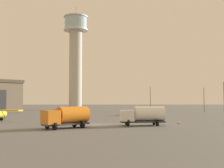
{
  "coord_description": "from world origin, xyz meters",
  "views": [
    {
      "loc": [
        1.47,
        -46.3,
        3.97
      ],
      "look_at": [
        3.35,
        33.38,
        8.5
      ],
      "focal_mm": 45.29,
      "sensor_mm": 36.0,
      "label": 1
    }
  ],
  "objects_px": {
    "traffic_cone_near_right": "(179,122)",
    "car_red": "(133,113)",
    "truck_fuel_tanker_orange": "(67,116)",
    "light_post_west": "(224,94)",
    "light_post_east": "(204,97)",
    "light_post_north": "(150,96)",
    "truck_fuel_tanker_white": "(144,115)",
    "traffic_cone_mid_apron": "(70,120)",
    "control_tower": "(76,53)"
  },
  "relations": [
    {
      "from": "truck_fuel_tanker_white",
      "to": "traffic_cone_near_right",
      "type": "distance_m",
      "value": 7.29
    },
    {
      "from": "traffic_cone_near_right",
      "to": "light_post_west",
      "type": "bearing_deg",
      "value": 58.65
    },
    {
      "from": "truck_fuel_tanker_orange",
      "to": "light_post_east",
      "type": "xyz_separation_m",
      "value": [
        38.17,
        53.05,
        3.25
      ]
    },
    {
      "from": "control_tower",
      "to": "light_post_north",
      "type": "xyz_separation_m",
      "value": [
        28.41,
        -18.0,
        -18.47
      ]
    },
    {
      "from": "control_tower",
      "to": "traffic_cone_near_right",
      "type": "distance_m",
      "value": 78.23
    },
    {
      "from": "truck_fuel_tanker_orange",
      "to": "control_tower",
      "type": "bearing_deg",
      "value": -122.46
    },
    {
      "from": "control_tower",
      "to": "light_post_north",
      "type": "bearing_deg",
      "value": -32.35
    },
    {
      "from": "light_post_east",
      "to": "truck_fuel_tanker_white",
      "type": "bearing_deg",
      "value": -118.59
    },
    {
      "from": "control_tower",
      "to": "light_post_east",
      "type": "relative_size",
      "value": 5.24
    },
    {
      "from": "traffic_cone_near_right",
      "to": "light_post_north",
      "type": "bearing_deg",
      "value": 86.07
    },
    {
      "from": "truck_fuel_tanker_orange",
      "to": "car_red",
      "type": "relative_size",
      "value": 1.39
    },
    {
      "from": "truck_fuel_tanker_orange",
      "to": "light_post_east",
      "type": "distance_m",
      "value": 65.44
    },
    {
      "from": "light_post_west",
      "to": "light_post_east",
      "type": "height_order",
      "value": "light_post_west"
    },
    {
      "from": "truck_fuel_tanker_white",
      "to": "control_tower",
      "type": "bearing_deg",
      "value": -80.04
    },
    {
      "from": "light_post_east",
      "to": "light_post_north",
      "type": "height_order",
      "value": "light_post_north"
    },
    {
      "from": "car_red",
      "to": "traffic_cone_near_right",
      "type": "height_order",
      "value": "car_red"
    },
    {
      "from": "truck_fuel_tanker_orange",
      "to": "traffic_cone_mid_apron",
      "type": "distance_m",
      "value": 13.22
    },
    {
      "from": "truck_fuel_tanker_white",
      "to": "light_post_north",
      "type": "xyz_separation_m",
      "value": [
        9.95,
        55.69,
        3.66
      ]
    },
    {
      "from": "control_tower",
      "to": "traffic_cone_near_right",
      "type": "height_order",
      "value": "control_tower"
    },
    {
      "from": "truck_fuel_tanker_orange",
      "to": "light_post_west",
      "type": "bearing_deg",
      "value": -169.16
    },
    {
      "from": "truck_fuel_tanker_orange",
      "to": "light_post_west",
      "type": "height_order",
      "value": "light_post_west"
    },
    {
      "from": "traffic_cone_near_right",
      "to": "truck_fuel_tanker_white",
      "type": "bearing_deg",
      "value": -152.55
    },
    {
      "from": "traffic_cone_near_right",
      "to": "car_red",
      "type": "bearing_deg",
      "value": 101.91
    },
    {
      "from": "truck_fuel_tanker_orange",
      "to": "car_red",
      "type": "height_order",
      "value": "truck_fuel_tanker_orange"
    },
    {
      "from": "truck_fuel_tanker_orange",
      "to": "truck_fuel_tanker_white",
      "type": "height_order",
      "value": "truck_fuel_tanker_orange"
    },
    {
      "from": "car_red",
      "to": "light_post_north",
      "type": "relative_size",
      "value": 0.54
    },
    {
      "from": "car_red",
      "to": "traffic_cone_mid_apron",
      "type": "height_order",
      "value": "car_red"
    },
    {
      "from": "truck_fuel_tanker_orange",
      "to": "car_red",
      "type": "xyz_separation_m",
      "value": [
        12.39,
        32.37,
        -0.95
      ]
    },
    {
      "from": "control_tower",
      "to": "truck_fuel_tanker_orange",
      "type": "relative_size",
      "value": 6.42
    },
    {
      "from": "light_post_east",
      "to": "traffic_cone_near_right",
      "type": "bearing_deg",
      "value": -114.02
    },
    {
      "from": "light_post_east",
      "to": "light_post_north",
      "type": "xyz_separation_m",
      "value": [
        -16.87,
        6.47,
        0.36
      ]
    },
    {
      "from": "light_post_west",
      "to": "truck_fuel_tanker_orange",
      "type": "bearing_deg",
      "value": -131.46
    },
    {
      "from": "car_red",
      "to": "traffic_cone_near_right",
      "type": "bearing_deg",
      "value": 167.25
    },
    {
      "from": "truck_fuel_tanker_white",
      "to": "traffic_cone_near_right",
      "type": "relative_size",
      "value": 11.31
    },
    {
      "from": "light_post_west",
      "to": "car_red",
      "type": "bearing_deg",
      "value": -151.93
    },
    {
      "from": "truck_fuel_tanker_orange",
      "to": "truck_fuel_tanker_white",
      "type": "xyz_separation_m",
      "value": [
        11.36,
        3.83,
        -0.05
      ]
    },
    {
      "from": "light_post_west",
      "to": "traffic_cone_mid_apron",
      "type": "distance_m",
      "value": 57.03
    },
    {
      "from": "light_post_east",
      "to": "traffic_cone_near_right",
      "type": "height_order",
      "value": "light_post_east"
    },
    {
      "from": "traffic_cone_near_right",
      "to": "traffic_cone_mid_apron",
      "type": "xyz_separation_m",
      "value": [
        -18.85,
        5.96,
        -0.03
      ]
    },
    {
      "from": "truck_fuel_tanker_white",
      "to": "traffic_cone_mid_apron",
      "type": "relative_size",
      "value": 12.72
    },
    {
      "from": "truck_fuel_tanker_white",
      "to": "light_post_west",
      "type": "xyz_separation_m",
      "value": [
        31.69,
        44.89,
        4.15
      ]
    },
    {
      "from": "light_post_west",
      "to": "light_post_east",
      "type": "bearing_deg",
      "value": 138.42
    },
    {
      "from": "truck_fuel_tanker_orange",
      "to": "truck_fuel_tanker_white",
      "type": "bearing_deg",
      "value": 160.95
    },
    {
      "from": "truck_fuel_tanker_orange",
      "to": "light_post_north",
      "type": "bearing_deg",
      "value": -147.39
    },
    {
      "from": "control_tower",
      "to": "truck_fuel_tanker_white",
      "type": "bearing_deg",
      "value": -75.94
    },
    {
      "from": "truck_fuel_tanker_orange",
      "to": "truck_fuel_tanker_white",
      "type": "distance_m",
      "value": 11.99
    },
    {
      "from": "light_post_north",
      "to": "traffic_cone_near_right",
      "type": "distance_m",
      "value": 52.75
    },
    {
      "from": "control_tower",
      "to": "car_red",
      "type": "distance_m",
      "value": 54.29
    },
    {
      "from": "control_tower",
      "to": "traffic_cone_near_right",
      "type": "bearing_deg",
      "value": -70.58
    },
    {
      "from": "car_red",
      "to": "traffic_cone_mid_apron",
      "type": "relative_size",
      "value": 8.81
    }
  ]
}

